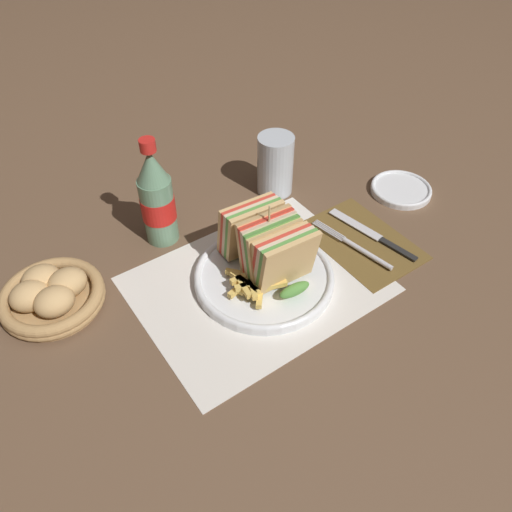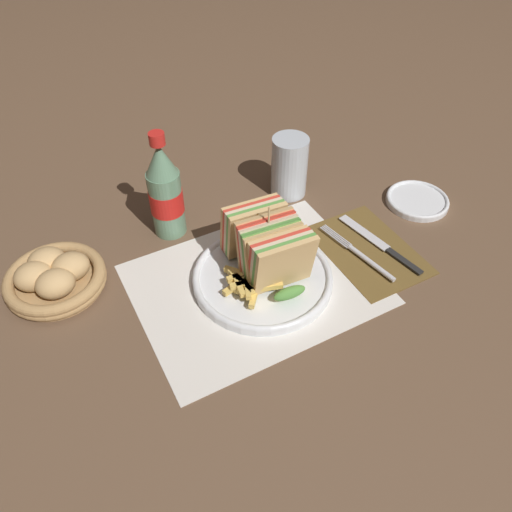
% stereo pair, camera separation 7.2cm
% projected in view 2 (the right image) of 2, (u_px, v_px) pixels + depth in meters
% --- Properties ---
extents(ground_plane, '(4.00, 4.00, 0.00)m').
position_uv_depth(ground_plane, '(273.00, 277.00, 0.87)').
color(ground_plane, brown).
extents(placemat, '(0.40, 0.31, 0.00)m').
position_uv_depth(placemat, '(255.00, 284.00, 0.85)').
color(placemat, silver).
rests_on(placemat, ground_plane).
extents(plate_main, '(0.24, 0.24, 0.02)m').
position_uv_depth(plate_main, '(262.00, 276.00, 0.85)').
color(plate_main, white).
rests_on(plate_main, ground_plane).
extents(club_sandwich, '(0.11, 0.18, 0.14)m').
position_uv_depth(club_sandwich, '(268.00, 246.00, 0.82)').
color(club_sandwich, tan).
rests_on(club_sandwich, plate_main).
extents(fries_pile, '(0.09, 0.10, 0.02)m').
position_uv_depth(fries_pile, '(248.00, 282.00, 0.82)').
color(fries_pile, '#E0B756').
rests_on(fries_pile, plate_main).
extents(napkin, '(0.15, 0.21, 0.00)m').
position_uv_depth(napkin, '(368.00, 250.00, 0.91)').
color(napkin, brown).
rests_on(napkin, ground_plane).
extents(fork, '(0.04, 0.18, 0.01)m').
position_uv_depth(fork, '(364.00, 257.00, 0.89)').
color(fork, silver).
rests_on(fork, napkin).
extents(knife, '(0.05, 0.19, 0.00)m').
position_uv_depth(knife, '(380.00, 244.00, 0.92)').
color(knife, black).
rests_on(knife, napkin).
extents(coke_bottle_near, '(0.06, 0.06, 0.21)m').
position_uv_depth(coke_bottle_near, '(165.00, 192.00, 0.89)').
color(coke_bottle_near, slate).
rests_on(coke_bottle_near, ground_plane).
extents(glass_near, '(0.07, 0.07, 0.13)m').
position_uv_depth(glass_near, '(289.00, 167.00, 1.00)').
color(glass_near, silver).
rests_on(glass_near, ground_plane).
extents(bread_basket, '(0.17, 0.17, 0.06)m').
position_uv_depth(bread_basket, '(54.00, 277.00, 0.83)').
color(bread_basket, '#AD8451').
rests_on(bread_basket, ground_plane).
extents(side_saucer, '(0.12, 0.12, 0.01)m').
position_uv_depth(side_saucer, '(417.00, 200.00, 1.01)').
color(side_saucer, white).
rests_on(side_saucer, ground_plane).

